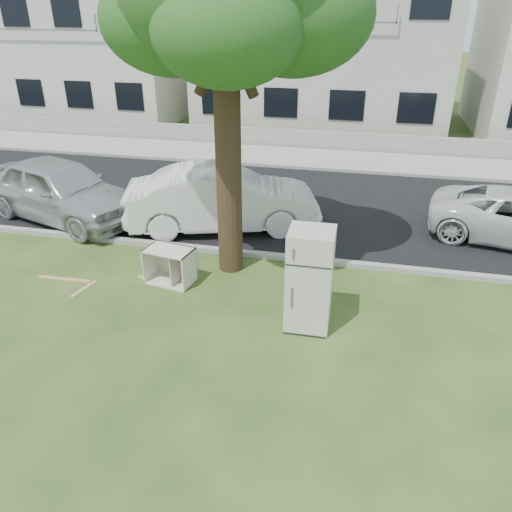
% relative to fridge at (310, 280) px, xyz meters
% --- Properties ---
extents(ground, '(120.00, 120.00, 0.00)m').
position_rel_fridge_xyz_m(ground, '(-1.58, 0.07, -0.97)').
color(ground, '#264318').
extents(road, '(120.00, 7.00, 0.01)m').
position_rel_fridge_xyz_m(road, '(-1.58, 6.07, -0.96)').
color(road, black).
rests_on(road, ground).
extents(kerb_near, '(120.00, 0.18, 0.12)m').
position_rel_fridge_xyz_m(kerb_near, '(-1.58, 2.52, -0.97)').
color(kerb_near, gray).
rests_on(kerb_near, ground).
extents(kerb_far, '(120.00, 0.18, 0.12)m').
position_rel_fridge_xyz_m(kerb_far, '(-1.58, 9.62, -0.97)').
color(kerb_far, gray).
rests_on(kerb_far, ground).
extents(sidewalk, '(120.00, 2.80, 0.01)m').
position_rel_fridge_xyz_m(sidewalk, '(-1.58, 11.07, -0.96)').
color(sidewalk, gray).
rests_on(sidewalk, ground).
extents(low_wall, '(120.00, 0.15, 0.70)m').
position_rel_fridge_xyz_m(low_wall, '(-1.58, 12.67, -0.62)').
color(low_wall, gray).
rests_on(low_wall, ground).
extents(townhouse_left, '(10.20, 8.16, 7.04)m').
position_rel_fridge_xyz_m(townhouse_left, '(-13.58, 17.57, 2.56)').
color(townhouse_left, beige).
rests_on(townhouse_left, ground).
extents(townhouse_center, '(11.22, 8.16, 7.44)m').
position_rel_fridge_xyz_m(townhouse_center, '(-1.58, 17.57, 2.76)').
color(townhouse_center, beige).
rests_on(townhouse_center, ground).
extents(fridge, '(0.80, 0.75, 1.94)m').
position_rel_fridge_xyz_m(fridge, '(0.00, 0.00, 0.00)').
color(fridge, silver).
rests_on(fridge, ground).
extents(cabinet, '(1.08, 0.77, 0.77)m').
position_rel_fridge_xyz_m(cabinet, '(-3.08, 0.96, -0.58)').
color(cabinet, beige).
rests_on(cabinet, ground).
extents(plank_a, '(1.23, 0.14, 0.02)m').
position_rel_fridge_xyz_m(plank_a, '(-5.38, 0.53, -0.96)').
color(plank_a, tan).
rests_on(plank_a, ground).
extents(plank_b, '(0.77, 0.38, 0.02)m').
position_rel_fridge_xyz_m(plank_b, '(-3.50, 0.85, -0.96)').
color(plank_b, tan).
rests_on(plank_b, ground).
extents(plank_c, '(0.24, 0.72, 0.02)m').
position_rel_fridge_xyz_m(plank_c, '(-4.76, 0.25, -0.96)').
color(plank_c, tan).
rests_on(plank_c, ground).
extents(car_center, '(5.26, 3.14, 1.64)m').
position_rel_fridge_xyz_m(car_center, '(-2.77, 3.99, -0.15)').
color(car_center, silver).
rests_on(car_center, ground).
extents(car_left, '(5.29, 3.43, 1.67)m').
position_rel_fridge_xyz_m(car_left, '(-7.26, 3.65, -0.13)').
color(car_left, '#9B9EA2').
rests_on(car_left, ground).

